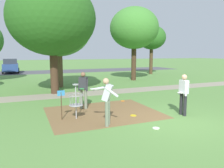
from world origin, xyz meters
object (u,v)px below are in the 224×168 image
object	(u,v)px
player_waiting_left	(184,92)
frisbee_mid_grass	(123,101)
frisbee_near_basket	(133,115)
parked_car_leftmost	(11,66)
tree_far_left	(52,19)
player_throwing	(107,98)
tree_near_left	(58,28)
tree_mid_center	(152,38)
frisbee_by_tee	(156,128)
tree_near_right	(134,28)
disc_golf_basket	(74,100)
player_foreground_watching	(83,88)

from	to	relation	value
player_waiting_left	frisbee_mid_grass	size ratio (longest dim) A/B	8.21
frisbee_near_basket	parked_car_leftmost	distance (m)	23.91
player_waiting_left	tree_far_left	distance (m)	9.04
player_throwing	frisbee_near_basket	xyz separation A→B (m)	(1.44, 0.70, -0.98)
frisbee_near_basket	parked_car_leftmost	world-z (taller)	parked_car_leftmost
player_throwing	frisbee_mid_grass	distance (m)	4.13
tree_near_left	tree_mid_center	xyz separation A→B (m)	(12.09, 6.22, 0.03)
frisbee_near_basket	tree_near_left	bearing A→B (deg)	99.86
frisbee_mid_grass	tree_near_left	bearing A→B (deg)	110.45
frisbee_by_tee	tree_near_right	world-z (taller)	tree_near_right
disc_golf_basket	frisbee_by_tee	xyz separation A→B (m)	(2.33, -2.17, -0.74)
disc_golf_basket	tree_near_right	distance (m)	13.39
tree_far_left	disc_golf_basket	bearing A→B (deg)	-90.55
player_foreground_watching	frisbee_by_tee	xyz separation A→B (m)	(1.59, -3.57, -0.96)
frisbee_mid_grass	parked_car_leftmost	xyz separation A→B (m)	(-6.28, 20.60, 0.91)
player_foreground_watching	player_waiting_left	distance (m)	4.41
frisbee_near_basket	tree_mid_center	distance (m)	18.92
tree_far_left	frisbee_mid_grass	bearing A→B (deg)	-50.71
player_waiting_left	tree_near_left	size ratio (longest dim) A/B	0.27
disc_golf_basket	frisbee_near_basket	size ratio (longest dim) A/B	5.57
player_throwing	frisbee_by_tee	xyz separation A→B (m)	(1.44, -0.94, -0.98)
disc_golf_basket	tree_near_left	world-z (taller)	tree_near_left
disc_golf_basket	parked_car_leftmost	distance (m)	22.95
player_waiting_left	frisbee_mid_grass	world-z (taller)	player_waiting_left
disc_golf_basket	tree_far_left	distance (m)	7.04
disc_golf_basket	frisbee_mid_grass	xyz separation A→B (m)	(3.11, 2.13, -0.74)
parked_car_leftmost	frisbee_near_basket	bearing A→B (deg)	-76.69
frisbee_by_tee	tree_near_left	xyz separation A→B (m)	(-1.54, 10.51, 4.36)
tree_near_right	frisbee_near_basket	bearing A→B (deg)	-118.33
frisbee_mid_grass	frisbee_near_basket	bearing A→B (deg)	-106.35
player_waiting_left	tree_near_right	bearing A→B (deg)	71.67
frisbee_near_basket	parked_car_leftmost	xyz separation A→B (m)	(-5.50, 23.25, 0.91)
frisbee_near_basket	frisbee_mid_grass	xyz separation A→B (m)	(0.78, 2.65, 0.00)
tree_near_right	frisbee_mid_grass	bearing A→B (deg)	-121.89
frisbee_mid_grass	tree_mid_center	distance (m)	16.41
player_waiting_left	tree_near_right	world-z (taller)	tree_near_right
disc_golf_basket	player_waiting_left	distance (m)	4.45
tree_mid_center	tree_far_left	size ratio (longest dim) A/B	0.85
frisbee_near_basket	tree_near_left	world-z (taller)	tree_near_left
player_throwing	tree_near_left	distance (m)	10.15
disc_golf_basket	player_throwing	distance (m)	1.53
disc_golf_basket	player_waiting_left	bearing A→B (deg)	-16.14
tree_far_left	player_foreground_watching	bearing A→B (deg)	-81.24
player_foreground_watching	parked_car_leftmost	world-z (taller)	parked_car_leftmost
frisbee_mid_grass	tree_mid_center	bearing A→B (deg)	51.83
tree_mid_center	parked_car_leftmost	size ratio (longest dim) A/B	1.40
disc_golf_basket	frisbee_mid_grass	distance (m)	3.84
player_foreground_watching	parked_car_leftmost	bearing A→B (deg)	100.39
player_foreground_watching	frisbee_near_basket	distance (m)	2.68
player_throwing	tree_near_left	bearing A→B (deg)	90.61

